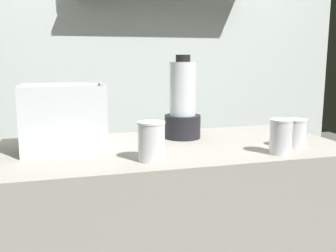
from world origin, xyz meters
The scene contains 7 objects.
counter centered at (0.00, 0.00, 0.45)m, with size 1.40×0.64×0.90m, color #9E998E.
back_wall_unit centered at (0.00, 0.77, 1.26)m, with size 2.60×0.24×2.50m.
carrot_display_bin centered at (-0.40, 0.04, 0.98)m, with size 0.30×0.23×0.25m.
blender_pitcher centered at (0.10, 0.13, 1.04)m, with size 0.16×0.16×0.36m.
juice_cup_pomegranate_far_left centered at (-0.11, -0.20, 0.96)m, with size 0.10×0.10×0.13m.
juice_cup_pomegranate_left centered at (0.36, -0.23, 0.96)m, with size 0.08×0.08×0.13m.
juice_cup_beet_middle centered at (0.47, -0.16, 0.95)m, with size 0.08×0.08×0.11m.
Camera 1 is at (-0.40, -1.42, 1.24)m, focal length 40.61 mm.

